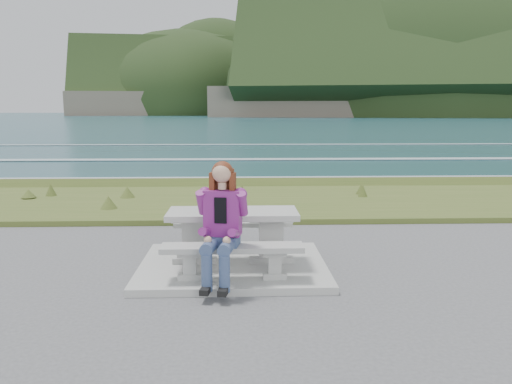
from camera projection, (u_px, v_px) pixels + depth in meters
concrete_slab at (233, 266)px, 7.06m from camera, size 2.60×2.10×0.10m
picnic_table at (233, 223)px, 6.95m from camera, size 1.80×0.75×0.75m
bench_landward at (232, 253)px, 6.30m from camera, size 1.80×0.35×0.45m
bench_seaward at (233, 227)px, 7.68m from camera, size 1.80×0.35×0.45m
grass_verge at (235, 204)px, 11.99m from camera, size 160.00×4.50×0.22m
shore_drop at (236, 186)px, 14.85m from camera, size 160.00×0.80×2.20m
ocean at (237, 173)px, 32.09m from camera, size 1600.00×1600.00×0.09m
headland_range at (472, 101)px, 404.90m from camera, size 729.83×363.95×188.19m
seated_woman at (220, 240)px, 6.12m from camera, size 0.55×0.83×1.51m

